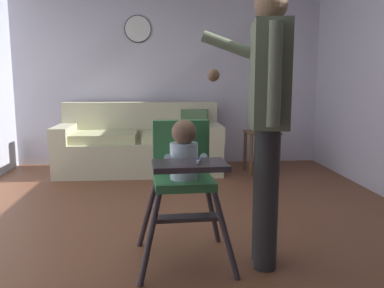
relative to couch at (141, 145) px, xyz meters
name	(u,v)px	position (x,y,z in m)	size (l,w,h in m)	color
ground	(180,255)	(0.38, -2.44, -0.38)	(5.73, 7.45, 0.10)	brown
wall_far	(169,66)	(0.38, 0.52, 1.01)	(4.93, 0.06, 2.68)	silver
couch	(141,145)	(0.00, 0.00, 0.00)	(2.02, 0.86, 0.86)	beige
high_chair	(184,166)	(0.39, -2.63, 0.29)	(0.64, 0.75, 0.91)	#362F37
adult_standing	(267,114)	(0.88, -2.70, 0.61)	(0.51, 0.54, 1.66)	#2A2B2E
side_table	(262,143)	(1.50, -0.22, 0.05)	(0.40, 0.40, 0.52)	brown
sippy_cup	(263,127)	(1.51, -0.22, 0.24)	(0.07, 0.07, 0.10)	green
wall_clock	(138,29)	(-0.03, 0.48, 1.49)	(0.36, 0.04, 0.36)	white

